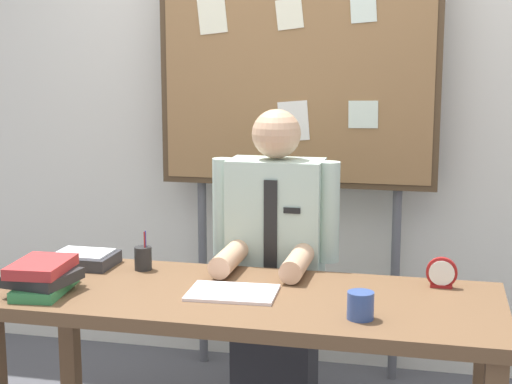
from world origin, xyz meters
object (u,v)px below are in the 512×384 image
(person, at_px, (275,278))
(coffee_mug, at_px, (360,305))
(desk_clock, at_px, (442,274))
(book_stack, at_px, (43,277))
(open_notebook, at_px, (233,293))
(bulletin_board, at_px, (297,69))
(paper_tray, at_px, (83,259))
(desk, at_px, (246,316))
(pen_holder, at_px, (143,258))

(person, bearing_deg, coffee_mug, -58.38)
(person, bearing_deg, desk_clock, -22.24)
(book_stack, relative_size, open_notebook, 0.98)
(bulletin_board, xyz_separation_m, paper_tray, (-0.75, -0.79, -0.77))
(open_notebook, bearing_deg, coffee_mug, -18.48)
(book_stack, bearing_deg, desk_clock, 15.69)
(book_stack, bearing_deg, coffee_mug, -1.10)
(desk_clock, distance_m, coffee_mug, 0.50)
(desk, bearing_deg, bulletin_board, 90.00)
(open_notebook, bearing_deg, paper_tray, 161.39)
(desk, relative_size, bulletin_board, 0.87)
(bulletin_board, relative_size, coffee_mug, 23.05)
(person, xyz_separation_m, bulletin_board, (0.00, 0.48, 0.88))
(desk, distance_m, person, 0.53)
(bulletin_board, distance_m, desk_clock, 1.27)
(paper_tray, bearing_deg, open_notebook, -18.61)
(open_notebook, bearing_deg, book_stack, -168.52)
(desk, height_order, coffee_mug, coffee_mug)
(desk, bearing_deg, desk_clock, 19.12)
(desk, bearing_deg, pen_holder, 156.16)
(bulletin_board, height_order, desk_clock, bulletin_board)
(person, distance_m, coffee_mug, 0.84)
(desk_clock, height_order, paper_tray, desk_clock)
(desk, xyz_separation_m, person, (0.00, 0.53, -0.01))
(coffee_mug, xyz_separation_m, paper_tray, (-1.18, 0.40, -0.02))
(pen_holder, bearing_deg, coffee_mug, -23.23)
(coffee_mug, height_order, pen_holder, pen_holder)
(desk, xyz_separation_m, coffee_mug, (0.44, -0.18, 0.13))
(paper_tray, bearing_deg, book_stack, -86.93)
(book_stack, distance_m, paper_tray, 0.38)
(coffee_mug, bearing_deg, pen_holder, 156.77)
(bulletin_board, bearing_deg, person, -90.00)
(desk_clock, relative_size, paper_tray, 0.45)
(pen_holder, bearing_deg, desk, -23.84)
(desk, height_order, paper_tray, paper_tray)
(desk, height_order, pen_holder, pen_holder)
(person, height_order, book_stack, person)
(desk_clock, distance_m, paper_tray, 1.44)
(book_stack, distance_m, open_notebook, 0.70)
(person, bearing_deg, pen_holder, -147.04)
(book_stack, bearing_deg, open_notebook, 11.48)
(coffee_mug, distance_m, paper_tray, 1.25)
(desk, distance_m, desk_clock, 0.75)
(desk, bearing_deg, person, 90.00)
(bulletin_board, height_order, pen_holder, bulletin_board)
(open_notebook, bearing_deg, desk, 23.67)
(open_notebook, height_order, pen_holder, pen_holder)
(open_notebook, relative_size, coffee_mug, 3.47)
(bulletin_board, relative_size, pen_holder, 13.33)
(person, distance_m, open_notebook, 0.56)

